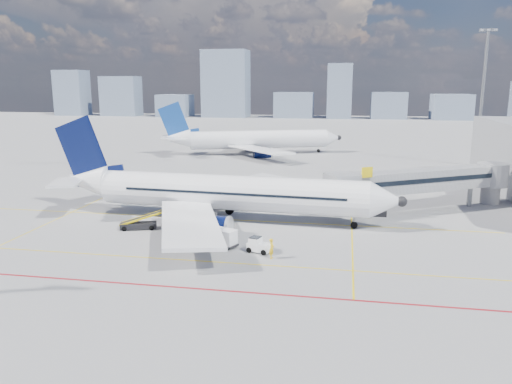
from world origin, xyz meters
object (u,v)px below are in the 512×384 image
at_px(main_aircraft, 217,192).
at_px(ramp_worker, 272,249).
at_px(second_aircraft, 252,140).
at_px(cargo_dolly, 221,237).
at_px(baggage_tug, 258,245).
at_px(belt_loader, 140,224).

relative_size(main_aircraft, ramp_worker, 22.14).
xyz_separation_m(second_aircraft, cargo_dolly, (9.35, -65.19, -2.24)).
bearing_deg(main_aircraft, ramp_worker, -52.21).
xyz_separation_m(baggage_tug, belt_loader, (-14.02, 5.24, -0.12)).
height_order(main_aircraft, second_aircraft, main_aircraft).
distance_m(belt_loader, ramp_worker, 16.94).
bearing_deg(main_aircraft, second_aircraft, 100.05).
bearing_deg(ramp_worker, cargo_dolly, 68.34).
xyz_separation_m(baggage_tug, cargo_dolly, (-3.81, 1.03, 0.27)).
height_order(baggage_tug, belt_loader, belt_loader).
xyz_separation_m(second_aircraft, baggage_tug, (13.17, -66.22, -2.52)).
relative_size(cargo_dolly, belt_loader, 0.64).
xyz_separation_m(main_aircraft, cargo_dolly, (2.92, -9.56, -2.24)).
bearing_deg(second_aircraft, main_aircraft, -103.93).
relative_size(baggage_tug, ramp_worker, 1.25).
bearing_deg(cargo_dolly, ramp_worker, -2.00).
bearing_deg(belt_loader, baggage_tug, -37.99).
relative_size(second_aircraft, ramp_worker, 21.30).
height_order(second_aircraft, ramp_worker, second_aircraft).
relative_size(baggage_tug, cargo_dolly, 0.66).
xyz_separation_m(main_aircraft, second_aircraft, (-6.44, 55.63, 0.00)).
distance_m(main_aircraft, belt_loader, 9.42).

